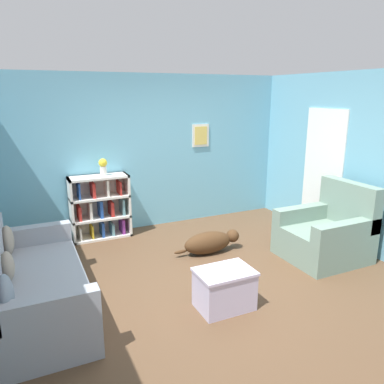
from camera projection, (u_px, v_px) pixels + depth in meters
ground_plane at (205, 279)px, 4.73m from camera, size 14.00×14.00×0.00m
wall_back at (146, 153)px, 6.37m from camera, size 5.60×0.13×2.60m
wall_right at (361, 163)px, 5.45m from camera, size 0.16×5.00×2.60m
couch at (32, 287)px, 3.91m from camera, size 0.93×2.01×0.88m
bookshelf at (100, 208)px, 6.02m from camera, size 0.93×0.36×1.02m
recliner_chair at (327, 234)px, 5.30m from camera, size 1.06×0.97×1.07m
coffee_table at (224, 288)px, 4.06m from camera, size 0.61×0.44×0.44m
dog at (210, 242)px, 5.48m from camera, size 1.04×0.30×0.33m
vase at (103, 166)px, 5.86m from camera, size 0.13×0.13×0.27m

